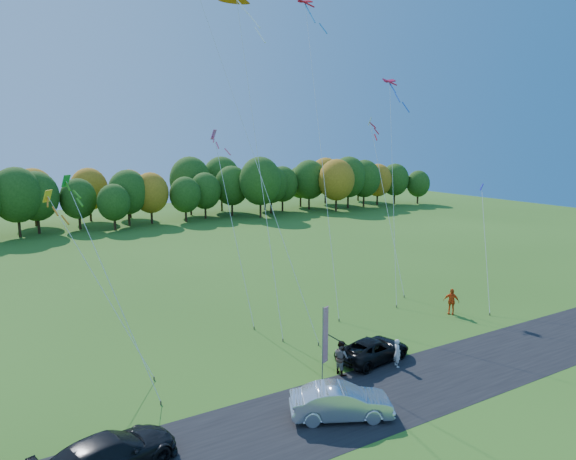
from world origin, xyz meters
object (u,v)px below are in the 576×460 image
person_east (451,301)px  silver_sedan (341,402)px  black_suv (373,350)px  feather_flag (325,334)px

person_east → silver_sedan: bearing=-98.6°
black_suv → person_east: person_east is taller
silver_sedan → black_suv: bearing=-27.0°
black_suv → silver_sedan: silver_sedan is taller
black_suv → person_east: bearing=-80.2°
feather_flag → person_east: bearing=15.4°
black_suv → feather_flag: 4.30m
black_suv → silver_sedan: size_ratio=1.00×
black_suv → person_east: (10.28, 3.39, 0.31)m
silver_sedan → feather_flag: (1.59, 3.67, 1.75)m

